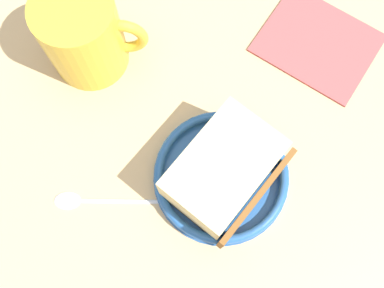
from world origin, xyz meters
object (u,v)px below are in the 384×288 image
at_px(tea_mug, 84,35).
at_px(folded_napkin, 318,42).
at_px(small_plate, 221,180).
at_px(teaspoon, 86,200).
at_px(cake_slice, 225,176).

bearing_deg(tea_mug, folded_napkin, -168.23).
xyz_separation_m(small_plate, teaspoon, (0.14, 0.04, -0.01)).
height_order(cake_slice, folded_napkin, cake_slice).
xyz_separation_m(teaspoon, folded_napkin, (-0.24, -0.23, -0.00)).
distance_m(cake_slice, tea_mug, 0.22).
relative_size(tea_mug, teaspoon, 0.92).
height_order(small_plate, tea_mug, tea_mug).
relative_size(teaspoon, folded_napkin, 0.95).
relative_size(small_plate, cake_slice, 1.05).
distance_m(small_plate, folded_napkin, 0.21).
distance_m(tea_mug, teaspoon, 0.18).
bearing_deg(folded_napkin, cake_slice, 63.15).
bearing_deg(cake_slice, teaspoon, 15.29).
bearing_deg(small_plate, cake_slice, 148.72).
bearing_deg(teaspoon, tea_mug, -81.12).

